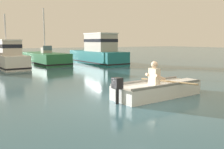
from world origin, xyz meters
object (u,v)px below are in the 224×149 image
at_px(moored_boat_green, 45,59).
at_px(moored_boat_teal, 98,53).
at_px(moored_boat_white, 7,57).
at_px(rowboat_with_person, 159,89).

relative_size(moored_boat_green, moored_boat_teal, 0.92).
height_order(moored_boat_white, moored_boat_teal, moored_boat_white).
bearing_deg(moored_boat_teal, moored_boat_green, 151.89).
distance_m(rowboat_with_person, moored_boat_green, 13.71).
distance_m(moored_boat_white, moored_boat_green, 3.30).
xyz_separation_m(rowboat_with_person, moored_boat_white, (-2.96, 12.36, 0.48)).
relative_size(moored_boat_white, moored_boat_green, 1.03).
xyz_separation_m(moored_boat_white, moored_boat_teal, (6.80, -0.69, 0.18)).
height_order(rowboat_with_person, moored_boat_teal, moored_boat_teal).
bearing_deg(rowboat_with_person, moored_boat_teal, 71.78).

